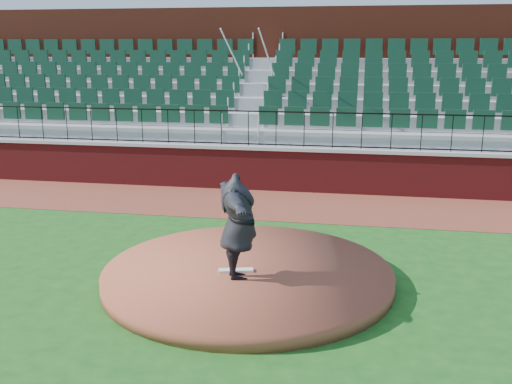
{
  "coord_description": "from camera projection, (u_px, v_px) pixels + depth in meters",
  "views": [
    {
      "loc": [
        2.02,
        -9.7,
        4.12
      ],
      "look_at": [
        0.0,
        1.5,
        1.3
      ],
      "focal_mm": 41.4,
      "sensor_mm": 36.0,
      "label": 1
    }
  ],
  "objects": [
    {
      "name": "pitching_rubber",
      "position": [
        236.0,
        270.0,
        10.42
      ],
      "size": [
        0.63,
        0.3,
        0.04
      ],
      "primitive_type": "cube",
      "rotation": [
        0.0,
        0.0,
        0.25
      ],
      "color": "white",
      "rests_on": "pitchers_mound"
    },
    {
      "name": "concourse_wall",
      "position": [
        309.0,
        84.0,
        21.91
      ],
      "size": [
        34.0,
        0.5,
        5.5
      ],
      "primitive_type": "cube",
      "color": "maroon",
      "rests_on": "ground"
    },
    {
      "name": "warning_track",
      "position": [
        282.0,
        204.0,
        15.76
      ],
      "size": [
        34.0,
        3.2,
        0.01
      ],
      "primitive_type": "cube",
      "color": "brown",
      "rests_on": "ground"
    },
    {
      "name": "wall_railing",
      "position": [
        290.0,
        130.0,
        16.86
      ],
      "size": [
        34.0,
        0.05,
        1.0
      ],
      "primitive_type": null,
      "color": "black",
      "rests_on": "wall_cap"
    },
    {
      "name": "ground",
      "position": [
        241.0,
        282.0,
        10.61
      ],
      "size": [
        90.0,
        90.0,
        0.0
      ],
      "primitive_type": "plane",
      "color": "#184F16",
      "rests_on": "ground"
    },
    {
      "name": "wall_cap",
      "position": [
        290.0,
        148.0,
        16.99
      ],
      "size": [
        34.0,
        0.45,
        0.1
      ],
      "primitive_type": "cube",
      "color": "#B7B7B7",
      "rests_on": "field_wall"
    },
    {
      "name": "seating_stands",
      "position": [
        300.0,
        103.0,
        19.34
      ],
      "size": [
        34.0,
        5.1,
        4.6
      ],
      "primitive_type": null,
      "color": "gray",
      "rests_on": "ground"
    },
    {
      "name": "field_wall",
      "position": [
        289.0,
        171.0,
        17.15
      ],
      "size": [
        34.0,
        0.35,
        1.2
      ],
      "primitive_type": "cube",
      "color": "maroon",
      "rests_on": "ground"
    },
    {
      "name": "pitcher",
      "position": [
        238.0,
        226.0,
        9.93
      ],
      "size": [
        1.38,
        2.34,
        1.84
      ],
      "primitive_type": "imported",
      "rotation": [
        0.0,
        0.0,
        1.93
      ],
      "color": "black",
      "rests_on": "pitchers_mound"
    },
    {
      "name": "pitchers_mound",
      "position": [
        248.0,
        275.0,
        10.59
      ],
      "size": [
        5.18,
        5.18,
        0.25
      ],
      "primitive_type": "cylinder",
      "color": "brown",
      "rests_on": "ground"
    }
  ]
}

